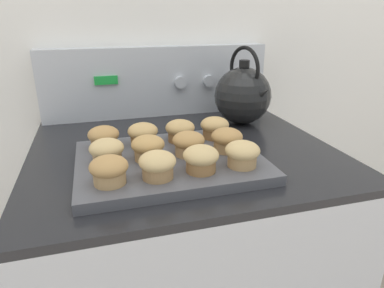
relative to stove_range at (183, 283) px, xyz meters
The scene contains 17 objects.
wall_back 0.84m from the stove_range, 90.00° to the left, with size 8.00×0.05×2.40m.
stove_range is the anchor object (origin of this frame).
control_panel 0.63m from the stove_range, 89.80° to the left, with size 0.72×0.07×0.22m.
muffin_pan 0.47m from the stove_range, 116.22° to the right, with size 0.40×0.31×0.02m.
muffin_r0_c0 0.56m from the stove_range, 132.96° to the right, with size 0.07×0.07×0.05m.
muffin_r0_c1 0.54m from the stove_range, 115.74° to the right, with size 0.07×0.07×0.05m.
muffin_r0_c2 0.53m from the stove_range, 92.86° to the right, with size 0.07×0.07×0.05m.
muffin_r0_c3 0.53m from the stove_range, 68.15° to the right, with size 0.07×0.07×0.05m.
muffin_r1_c0 0.53m from the stove_range, 150.07° to the right, with size 0.07×0.07×0.05m.
muffin_r1_c1 0.51m from the stove_range, 132.39° to the right, with size 0.07×0.07×0.05m.
muffin_r1_c2 0.50m from the stove_range, 95.67° to the right, with size 0.07×0.07×0.05m.
muffin_r1_c3 0.51m from the stove_range, 54.40° to the right, with size 0.07×0.07×0.05m.
muffin_r2_c0 0.52m from the stove_range, behind, with size 0.07×0.07×0.05m.
muffin_r2_c1 0.50m from the stove_range, 168.92° to the right, with size 0.07×0.07×0.05m.
muffin_r2_c2 0.49m from the stove_range, 111.25° to the right, with size 0.07×0.07×0.05m.
muffin_r2_c3 0.50m from the stove_range, 13.40° to the right, with size 0.07×0.07×0.05m.
tea_kettle 0.59m from the stove_range, 31.55° to the left, with size 0.17×0.20×0.23m.
Camera 1 is at (-0.20, -0.43, 1.20)m, focal length 32.00 mm.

